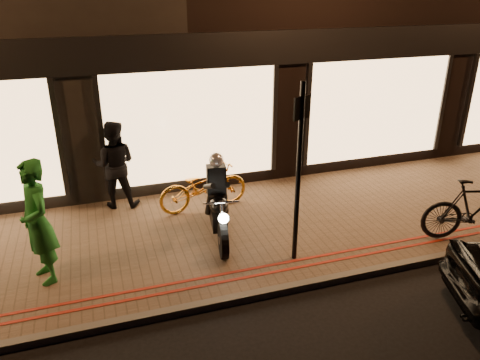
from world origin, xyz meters
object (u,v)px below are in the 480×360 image
person_green (37,223)px  bicycle_gold (203,186)px  motorcycle (218,206)px  sign_post (299,166)px

person_green → bicycle_gold: bearing=96.1°
motorcycle → person_green: person_green is taller
motorcycle → bicycle_gold: motorcycle is taller
bicycle_gold → person_green: 3.40m
motorcycle → bicycle_gold: size_ratio=1.04×
sign_post → person_green: bearing=170.4°
bicycle_gold → person_green: person_green is taller
person_green → sign_post: bearing=57.6°
sign_post → person_green: 4.06m
motorcycle → bicycle_gold: 1.21m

